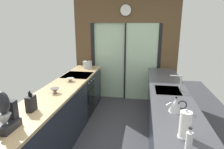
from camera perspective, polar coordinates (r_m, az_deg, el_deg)
The scene contains 14 objects.
ground_plane at distance 3.79m, azimuth 0.82°, elevation -17.01°, with size 5.04×7.60×0.02m, color #38383D.
back_wall_unit at distance 5.03m, azimuth 3.97°, elevation 9.48°, with size 2.64×0.12×2.70m.
left_counter_run at distance 3.41m, azimuth -16.09°, elevation -12.35°, with size 0.62×3.80×0.92m.
right_counter_run at distance 3.29m, azimuth 16.34°, elevation -13.40°, with size 0.62×3.80×0.92m.
sink_faucet at distance 3.31m, azimuth 19.16°, elevation -1.68°, with size 0.19×0.02×0.26m.
oven_range at distance 4.35m, azimuth -9.83°, elevation -6.02°, with size 0.60×0.60×0.92m.
mixing_bowl_mid at distance 3.20m, azimuth -16.49°, elevation -4.52°, with size 0.15×0.15×0.08m.
mixing_bowl_far at distance 3.77m, azimuth -12.24°, elevation -1.48°, with size 0.16×0.16×0.06m.
knife_block at distance 2.64m, azimuth -22.73°, elevation -7.86°, with size 0.08×0.14×0.27m.
stand_mixer at distance 2.29m, azimuth -28.83°, elevation -10.46°, with size 0.17×0.27×0.42m.
stock_pot at distance 4.83m, azimuth -7.24°, elevation 2.92°, with size 0.23×0.23×0.19m.
kettle at distance 2.55m, azimuth 18.28°, elevation -8.52°, with size 0.25×0.17×0.20m.
soap_bottle at distance 1.88m, azimuth 21.76°, elevation -17.60°, with size 0.06×0.06×0.21m.
paper_towel_roll at distance 2.02m, azimuth 20.76°, elevation -13.72°, with size 0.13×0.13×0.30m.
Camera 1 is at (0.47, -2.59, 1.98)m, focal length 31.04 mm.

